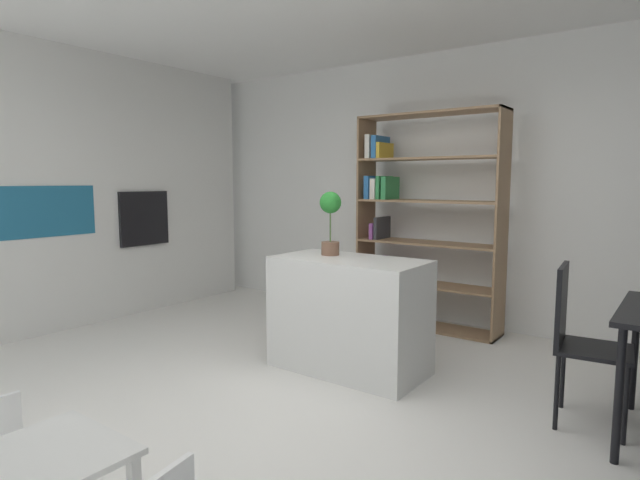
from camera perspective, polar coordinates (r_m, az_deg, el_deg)
ground_plane at (r=3.51m, az=-2.77°, el=-18.65°), size 10.29×10.29×0.00m
back_partition at (r=5.54m, az=15.07°, el=5.46°), size 7.47×0.06×2.82m
tall_cabinet_run_left at (r=5.91m, az=-29.21°, el=4.91°), size 0.63×4.90×2.82m
cabinet_niche_splashback at (r=5.56m, az=-29.22°, el=2.71°), size 0.01×1.22×0.49m
built_in_oven at (r=6.15m, az=-18.90°, el=2.31°), size 0.06×0.61×0.61m
kitchen_island at (r=4.10m, az=3.24°, el=-8.25°), size 1.19×0.62×0.89m
potted_plant_on_island at (r=4.17m, az=1.15°, el=2.63°), size 0.18×0.18×0.52m
open_bookshelf at (r=5.38m, az=10.25°, el=1.90°), size 1.49×0.37×2.16m
child_table at (r=2.35m, az=-27.41°, el=-21.98°), size 0.54×0.45×0.49m
dining_chair_island_side at (r=3.57m, az=26.59°, el=-8.98°), size 0.46×0.45×0.98m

